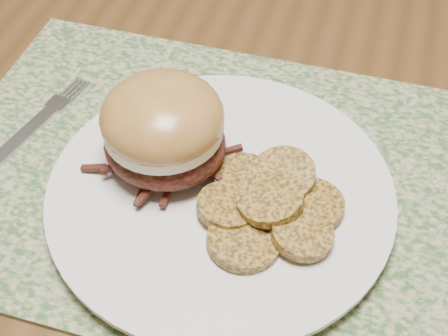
# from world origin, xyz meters

# --- Properties ---
(ground) EXTENTS (3.50, 3.50, 0.00)m
(ground) POSITION_xyz_m (0.00, 0.00, 0.00)
(ground) COLOR brown
(ground) RESTS_ON ground
(dining_table) EXTENTS (1.50, 0.90, 0.75)m
(dining_table) POSITION_xyz_m (0.00, 0.00, 0.67)
(dining_table) COLOR #583519
(dining_table) RESTS_ON ground
(placemat) EXTENTS (0.45, 0.33, 0.00)m
(placemat) POSITION_xyz_m (0.26, -0.26, 0.75)
(placemat) COLOR #375E30
(placemat) RESTS_ON dining_table
(dinner_plate) EXTENTS (0.26, 0.26, 0.02)m
(dinner_plate) POSITION_xyz_m (0.28, -0.28, 0.76)
(dinner_plate) COLOR silver
(dinner_plate) RESTS_ON placemat
(pork_sandwich) EXTENTS (0.13, 0.12, 0.08)m
(pork_sandwich) POSITION_xyz_m (0.23, -0.26, 0.81)
(pork_sandwich) COLOR black
(pork_sandwich) RESTS_ON dinner_plate
(roasted_potatoes) EXTENTS (0.12, 0.14, 0.03)m
(roasted_potatoes) POSITION_xyz_m (0.32, -0.29, 0.78)
(roasted_potatoes) COLOR olive
(roasted_potatoes) RESTS_ON dinner_plate
(fork) EXTENTS (0.05, 0.16, 0.00)m
(fork) POSITION_xyz_m (0.09, -0.25, 0.76)
(fork) COLOR silver
(fork) RESTS_ON placemat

